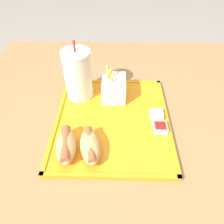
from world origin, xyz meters
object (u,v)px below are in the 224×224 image
(fries_carton, at_px, (114,88))
(sauce_cup_ketchup, at_px, (160,127))
(hot_dog_near, at_px, (90,146))
(soda_cup, at_px, (78,75))
(hot_dog_far, at_px, (66,145))
(sauce_cup_mayo, at_px, (156,114))

(fries_carton, xyz_separation_m, sauce_cup_ketchup, (-0.16, -0.14, -0.03))
(fries_carton, distance_m, sauce_cup_ketchup, 0.21)
(hot_dog_near, height_order, sauce_cup_ketchup, hot_dog_near)
(hot_dog_near, xyz_separation_m, fries_carton, (0.24, -0.06, 0.01))
(soda_cup, distance_m, fries_carton, 0.13)
(soda_cup, xyz_separation_m, sauce_cup_ketchup, (-0.16, -0.26, -0.07))
(soda_cup, bearing_deg, hot_dog_near, -166.14)
(hot_dog_far, relative_size, fries_carton, 1.09)
(sauce_cup_ketchup, bearing_deg, hot_dog_near, 112.75)
(sauce_cup_ketchup, bearing_deg, hot_dog_far, 107.56)
(hot_dog_near, height_order, fries_carton, fries_carton)
(hot_dog_near, xyz_separation_m, sauce_cup_mayo, (0.14, -0.20, -0.01))
(hot_dog_far, bearing_deg, sauce_cup_mayo, -61.70)
(hot_dog_near, relative_size, fries_carton, 1.11)
(hot_dog_near, bearing_deg, fries_carton, -13.64)
(hot_dog_near, distance_m, fries_carton, 0.25)
(hot_dog_far, bearing_deg, soda_cup, -1.11)
(fries_carton, height_order, sauce_cup_ketchup, fries_carton)
(soda_cup, relative_size, sauce_cup_ketchup, 4.98)
(hot_dog_far, distance_m, sauce_cup_ketchup, 0.28)
(sauce_cup_mayo, height_order, sauce_cup_ketchup, same)
(hot_dog_near, relative_size, sauce_cup_ketchup, 3.20)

